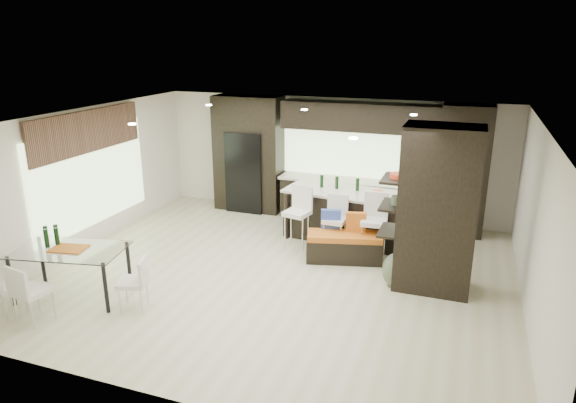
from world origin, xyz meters
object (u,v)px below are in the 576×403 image
at_px(kitchen_island, 345,215).
at_px(chair_far, 6,290).
at_px(stool_right, 373,233).
at_px(chair_end, 133,286).
at_px(stool_mid, 334,231).
at_px(dining_table, 72,273).
at_px(floor_vase, 396,254).
at_px(stool_left, 297,224).
at_px(chair_near, 33,295).
at_px(bench, 344,247).

bearing_deg(kitchen_island, chair_far, -124.14).
xyz_separation_m(stool_right, chair_end, (-3.08, -3.07, -0.12)).
bearing_deg(stool_mid, dining_table, -136.23).
height_order(kitchen_island, floor_vase, floor_vase).
relative_size(stool_left, chair_end, 1.31).
xyz_separation_m(chair_near, chair_end, (1.14, 0.79, -0.04)).
bearing_deg(stool_left, bench, -1.34).
distance_m(kitchen_island, floor_vase, 2.25).
xyz_separation_m(kitchen_island, stool_right, (0.75, -0.85, -0.00)).
height_order(dining_table, chair_far, dining_table).
bearing_deg(stool_right, kitchen_island, 128.64).
bearing_deg(stool_mid, chair_far, -133.93).
xyz_separation_m(stool_left, chair_end, (-1.58, -3.07, -0.12)).
height_order(floor_vase, chair_end, floor_vase).
height_order(stool_mid, floor_vase, floor_vase).
relative_size(kitchen_island, dining_table, 1.44).
distance_m(stool_mid, chair_near, 5.20).
bearing_deg(stool_mid, stool_left, -176.50).
bearing_deg(floor_vase, dining_table, -156.37).
relative_size(kitchen_island, chair_far, 3.09).
relative_size(stool_mid, chair_end, 1.20).
xyz_separation_m(floor_vase, dining_table, (-4.77, -2.09, -0.18)).
relative_size(chair_near, chair_end, 1.10).
distance_m(stool_mid, chair_end, 3.87).
bearing_deg(dining_table, chair_end, -11.44).
height_order(stool_left, chair_far, stool_left).
height_order(stool_mid, dining_table, stool_mid).
bearing_deg(chair_end, bench, -61.89).
distance_m(kitchen_island, bench, 1.15).
xyz_separation_m(bench, dining_table, (-3.73, -2.82, 0.14)).
bearing_deg(chair_near, floor_vase, 39.57).
xyz_separation_m(stool_right, dining_table, (-4.22, -3.07, -0.10)).
bearing_deg(chair_far, stool_mid, 49.36).
xyz_separation_m(stool_mid, bench, (0.26, -0.27, -0.19)).
distance_m(stool_right, bench, 0.59).
height_order(stool_right, floor_vase, floor_vase).
height_order(bench, chair_far, chair_far).
bearing_deg(chair_end, chair_far, 95.51).
bearing_deg(chair_near, stool_mid, 56.71).
distance_m(stool_mid, dining_table, 4.64).
distance_m(chair_near, chair_end, 1.38).
bearing_deg(stool_right, dining_table, -146.74).
bearing_deg(chair_end, kitchen_island, -50.06).
relative_size(stool_mid, chair_far, 1.17).
relative_size(stool_right, chair_far, 1.28).
bearing_deg(chair_near, dining_table, 98.53).
xyz_separation_m(kitchen_island, stool_left, (-0.75, -0.85, -0.01)).
distance_m(kitchen_island, stool_right, 1.13).
bearing_deg(dining_table, kitchen_island, 37.06).
relative_size(floor_vase, chair_far, 1.49).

